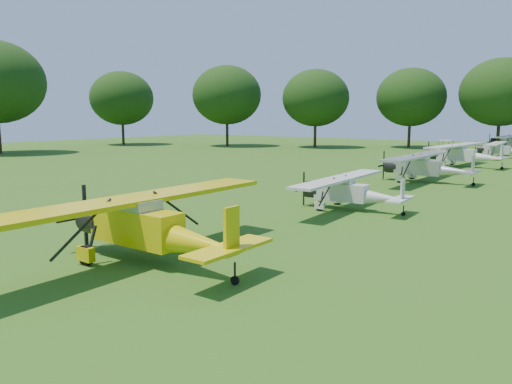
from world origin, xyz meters
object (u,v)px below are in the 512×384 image
at_px(aircraft_3, 349,190).
at_px(aircraft_6, 501,148).
at_px(golf_cart, 445,149).
at_px(aircraft_5, 462,153).
at_px(aircraft_2, 147,223).
at_px(aircraft_4, 425,165).

relative_size(aircraft_3, aircraft_6, 0.97).
bearing_deg(golf_cart, aircraft_5, -51.97).
distance_m(aircraft_2, aircraft_6, 53.29).
bearing_deg(aircraft_2, aircraft_6, 88.93).
distance_m(aircraft_5, golf_cart, 19.51).
bearing_deg(aircraft_2, aircraft_4, 88.20).
bearing_deg(aircraft_5, golf_cart, 115.20).
bearing_deg(aircraft_3, aircraft_4, 88.49).
bearing_deg(golf_cart, aircraft_3, -62.32).
height_order(aircraft_2, golf_cart, aircraft_2).
relative_size(aircraft_2, aircraft_5, 1.02).
height_order(aircraft_4, aircraft_5, aircraft_5).
bearing_deg(aircraft_4, aircraft_6, 88.97).
bearing_deg(aircraft_4, aircraft_5, 92.53).
distance_m(aircraft_4, aircraft_6, 27.10).
distance_m(aircraft_2, golf_cart, 58.41).
distance_m(aircraft_4, golf_cart, 32.73).
relative_size(aircraft_4, aircraft_5, 0.94).
height_order(aircraft_2, aircraft_3, aircraft_2).
xyz_separation_m(aircraft_2, aircraft_3, (1.16, 12.75, -0.31)).
bearing_deg(aircraft_2, aircraft_3, 84.69).
distance_m(aircraft_5, aircraft_6, 13.59).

